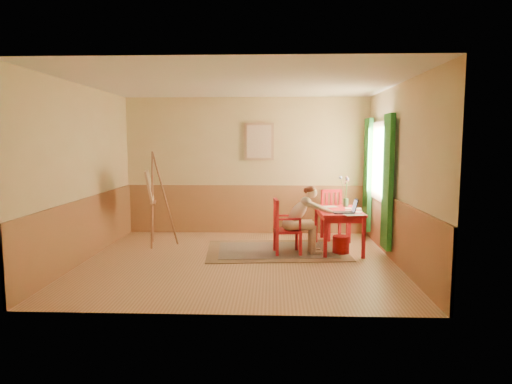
{
  "coord_description": "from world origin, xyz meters",
  "views": [
    {
      "loc": [
        0.54,
        -7.01,
        1.91
      ],
      "look_at": [
        0.25,
        0.55,
        1.05
      ],
      "focal_mm": 31.51,
      "sensor_mm": 36.0,
      "label": 1
    }
  ],
  "objects_px": {
    "table": "(338,215)",
    "chair_back": "(334,215)",
    "figure": "(302,217)",
    "chair_left": "(285,227)",
    "easel": "(151,190)",
    "laptop": "(347,210)"
  },
  "relations": [
    {
      "from": "chair_left",
      "to": "figure",
      "type": "xyz_separation_m",
      "value": [
        0.3,
        0.02,
        0.17
      ]
    },
    {
      "from": "table",
      "to": "chair_back",
      "type": "relative_size",
      "value": 1.28
    },
    {
      "from": "table",
      "to": "chair_left",
      "type": "relative_size",
      "value": 1.3
    },
    {
      "from": "laptop",
      "to": "chair_back",
      "type": "bearing_deg",
      "value": 91.86
    },
    {
      "from": "table",
      "to": "easel",
      "type": "height_order",
      "value": "easel"
    },
    {
      "from": "table",
      "to": "chair_left",
      "type": "bearing_deg",
      "value": -162.11
    },
    {
      "from": "figure",
      "to": "chair_back",
      "type": "bearing_deg",
      "value": 60.18
    },
    {
      "from": "figure",
      "to": "table",
      "type": "bearing_deg",
      "value": 23.93
    },
    {
      "from": "chair_left",
      "to": "easel",
      "type": "height_order",
      "value": "easel"
    },
    {
      "from": "table",
      "to": "figure",
      "type": "height_order",
      "value": "figure"
    },
    {
      "from": "chair_back",
      "to": "figure",
      "type": "height_order",
      "value": "figure"
    },
    {
      "from": "figure",
      "to": "laptop",
      "type": "distance_m",
      "value": 0.75
    },
    {
      "from": "chair_left",
      "to": "easel",
      "type": "bearing_deg",
      "value": 166.95
    },
    {
      "from": "chair_left",
      "to": "easel",
      "type": "distance_m",
      "value": 2.53
    },
    {
      "from": "table",
      "to": "chair_back",
      "type": "bearing_deg",
      "value": 87.3
    },
    {
      "from": "chair_left",
      "to": "chair_back",
      "type": "xyz_separation_m",
      "value": [
        0.99,
        1.23,
        0.01
      ]
    },
    {
      "from": "table",
      "to": "chair_back",
      "type": "distance_m",
      "value": 0.93
    },
    {
      "from": "figure",
      "to": "chair_left",
      "type": "bearing_deg",
      "value": -176.67
    },
    {
      "from": "chair_back",
      "to": "figure",
      "type": "xyz_separation_m",
      "value": [
        -0.69,
        -1.21,
        0.16
      ]
    },
    {
      "from": "table",
      "to": "laptop",
      "type": "relative_size",
      "value": 3.02
    },
    {
      "from": "easel",
      "to": "figure",
      "type": "bearing_deg",
      "value": -11.31
    },
    {
      "from": "table",
      "to": "laptop",
      "type": "xyz_separation_m",
      "value": [
        0.09,
        -0.36,
        0.14
      ]
    }
  ]
}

